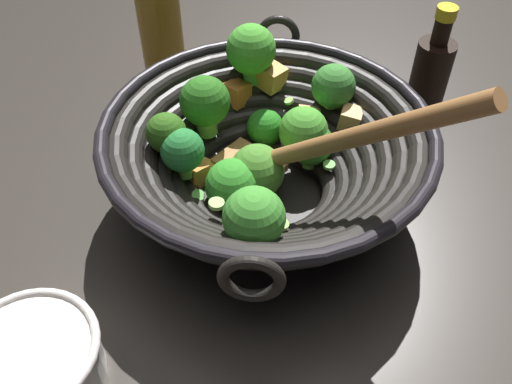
{
  "coord_description": "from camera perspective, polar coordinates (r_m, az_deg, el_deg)",
  "views": [
    {
      "loc": [
        0.27,
        0.34,
        0.45
      ],
      "look_at": [
        0.02,
        0.0,
        0.03
      ],
      "focal_mm": 38.46,
      "sensor_mm": 36.0,
      "label": 1
    }
  ],
  "objects": [
    {
      "name": "soy_sauce_bottle",
      "position": [
        0.71,
        17.43,
        10.68
      ],
      "size": [
        0.05,
        0.05,
        0.17
      ],
      "color": "black",
      "rests_on": "ground"
    },
    {
      "name": "prep_bowl",
      "position": [
        0.51,
        -22.25,
        -16.0
      ],
      "size": [
        0.12,
        0.12,
        0.05
      ],
      "color": "silver",
      "rests_on": "ground"
    },
    {
      "name": "cooking_oil_bottle",
      "position": [
        0.78,
        -10.04,
        17.6
      ],
      "size": [
        0.06,
        0.06,
        0.24
      ],
      "color": "#AD7F23",
      "rests_on": "ground"
    },
    {
      "name": "wok",
      "position": [
        0.57,
        1.08,
        4.21
      ],
      "size": [
        0.34,
        0.37,
        0.24
      ],
      "color": "black",
      "rests_on": "ground"
    },
    {
      "name": "ground_plane",
      "position": [
        0.62,
        1.09,
        -0.96
      ],
      "size": [
        4.0,
        4.0,
        0.0
      ],
      "primitive_type": "plane",
      "color": "#332D28"
    }
  ]
}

